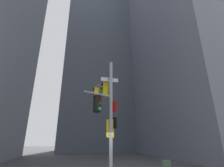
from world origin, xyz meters
name	(u,v)px	position (x,y,z in m)	size (l,w,h in m)	color
building_tower_right	(194,15)	(17.36, 9.01, 23.34)	(17.75, 17.75, 46.67)	slate
building_mid_block	(97,56)	(2.25, 24.57, 21.34)	(13.85, 13.85, 42.68)	#4C5460
signal_pole_assembly	(105,107)	(-0.30, 0.47, 4.23)	(2.54, 3.63, 7.40)	#9EA0A3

